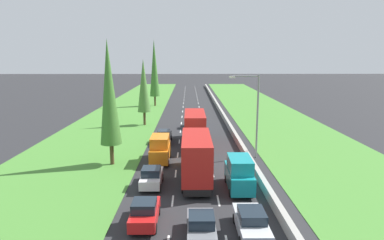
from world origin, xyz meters
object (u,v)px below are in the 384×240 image
Objects in this scene: blue_hatchback_centre_lane at (192,122)px; street_light_mast at (254,110)px; teal_van_right_lane at (239,174)px; poplar_tree_second at (109,93)px; poplar_tree_third at (144,86)px; silver_sedan_right_lane at (251,222)px; black_sedan_left_lane at (164,136)px; red_box_truck_centre_lane_fourth at (195,127)px; poplar_tree_fourth at (154,68)px; grey_hatchback_centre_lane at (201,227)px; orange_van_left_lane at (160,149)px; red_box_truck_centre_lane at (196,156)px; red_hatchback_left_lane at (145,212)px; white_hatchback_left_lane at (152,177)px.

street_light_mast is at bearing -67.45° from blue_hatchback_centre_lane.
teal_van_right_lane is 0.39× the size of poplar_tree_second.
poplar_tree_second is at bearing -92.07° from poplar_tree_third.
silver_sedan_right_lane and black_sedan_left_lane have the same top height.
teal_van_right_lane is 29.19m from poplar_tree_third.
poplar_tree_third is at bearing 164.97° from blue_hatchback_centre_lane.
poplar_tree_fourth reaches higher than red_box_truck_centre_lane_fourth.
grey_hatchback_centre_lane is at bearing -110.83° from street_light_mast.
teal_van_right_lane is at bearing -107.82° from street_light_mast.
teal_van_right_lane is 49.53m from poplar_tree_fourth.
red_box_truck_centre_lane_fourth is at bearing -88.51° from blue_hatchback_centre_lane.
poplar_tree_third is (-7.85, 34.06, 5.48)m from grey_hatchback_centre_lane.
blue_hatchback_centre_lane is at bearing 68.05° from black_sedan_left_lane.
orange_van_left_lane is at bearing -118.17° from red_box_truck_centre_lane_fourth.
street_light_mast is at bearing 45.51° from red_box_truck_centre_lane.
red_box_truck_centre_lane is 25.68m from poplar_tree_third.
blue_hatchback_centre_lane is 0.87× the size of black_sedan_left_lane.
teal_van_right_lane is 0.34× the size of poplar_tree_fourth.
blue_hatchback_centre_lane is 9.57m from poplar_tree_third.
street_light_mast is (2.82, 8.79, 3.83)m from teal_van_right_lane.
poplar_tree_third reaches higher than red_box_truck_centre_lane.
poplar_tree_third is at bearing 87.93° from poplar_tree_second.
black_sedan_left_lane is at bearing 107.37° from silver_sedan_right_lane.
red_box_truck_centre_lane_fourth is 4.26m from black_sedan_left_lane.
blue_hatchback_centre_lane is 17.51m from street_light_mast.
teal_van_right_lane is (3.40, 7.58, 0.56)m from grey_hatchback_centre_lane.
silver_sedan_right_lane is 0.48× the size of red_box_truck_centre_lane_fourth.
red_hatchback_left_lane is 0.41× the size of red_box_truck_centre_lane_fourth.
poplar_tree_second reaches higher than blue_hatchback_centre_lane.
street_light_mast reaches higher than black_sedan_left_lane.
orange_van_left_lane is (-3.72, 15.06, 0.56)m from grey_hatchback_centre_lane.
red_box_truck_centre_lane is at bearing -79.75° from poplar_tree_fourth.
red_box_truck_centre_lane is (-3.19, 9.38, 1.37)m from silver_sedan_right_lane.
red_box_truck_centre_lane_fourth reaches higher than white_hatchback_left_lane.
poplar_tree_fourth is (0.28, 40.99, 1.00)m from poplar_tree_second.
street_light_mast reaches higher than red_box_truck_centre_lane.
street_light_mast reaches higher than orange_van_left_lane.
blue_hatchback_centre_lane is at bearing 78.50° from orange_van_left_lane.
poplar_tree_fourth is 41.59m from street_light_mast.
orange_van_left_lane is 1.26× the size of blue_hatchback_centre_lane.
orange_van_left_lane is at bearing -77.76° from poplar_tree_third.
white_hatchback_left_lane reaches higher than black_sedan_left_lane.
red_hatchback_left_lane is 0.31× the size of poplar_tree_second.
street_light_mast is (3.13, 15.81, 4.42)m from silver_sedan_right_lane.
poplar_tree_fourth reaches higher than orange_van_left_lane.
white_hatchback_left_lane is 13.62m from street_light_mast.
poplar_tree_third is at bearing 98.76° from white_hatchback_left_lane.
red_box_truck_centre_lane is 1.00× the size of red_box_truck_centre_lane_fourth.
poplar_tree_second is (-8.55, -7.77, 5.15)m from red_box_truck_centre_lane_fourth.
red_box_truck_centre_lane is 1.04× the size of street_light_mast.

